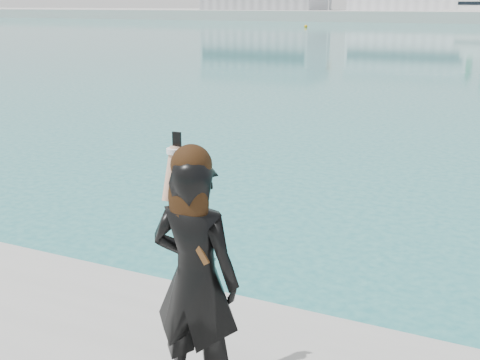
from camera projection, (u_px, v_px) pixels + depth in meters
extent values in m
sphere|color=orange|center=(306.00, 27.00, 89.03)|extent=(0.50, 0.50, 0.50)
imported|color=black|center=(196.00, 280.00, 4.07)|extent=(0.64, 0.43, 1.75)
sphere|color=black|center=(191.00, 165.00, 3.82)|extent=(0.27, 0.27, 0.27)
ellipsoid|color=black|center=(188.00, 200.00, 3.84)|extent=(0.29, 0.15, 0.47)
cylinder|color=tan|center=(172.00, 174.00, 4.05)|extent=(0.09, 0.21, 0.38)
cylinder|color=white|center=(174.00, 151.00, 4.04)|extent=(0.10, 0.10, 0.03)
cube|color=black|center=(177.00, 141.00, 4.06)|extent=(0.06, 0.02, 0.13)
cube|color=#4C2D14|center=(192.00, 237.00, 3.89)|extent=(0.24, 0.02, 0.36)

